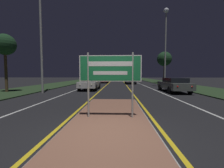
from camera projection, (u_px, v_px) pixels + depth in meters
ground_plane at (107, 136)px, 3.98m from camera, size 160.00×160.00×0.00m
median_island at (110, 119)px, 5.43m from camera, size 2.73×8.02×0.10m
verge_left at (58, 84)px, 24.31m from camera, size 5.00×100.00×0.08m
verge_right at (177, 85)px, 23.53m from camera, size 5.00×100.00×0.08m
centre_line_yellow_left at (109, 83)px, 28.97m from camera, size 0.12×70.00×0.01m
centre_line_yellow_right at (125, 83)px, 28.84m from camera, size 0.12×70.00×0.01m
lane_line_white_left at (95, 83)px, 29.08m from camera, size 0.12×70.00×0.01m
lane_line_white_right at (139, 83)px, 28.74m from camera, size 0.12×70.00×0.01m
edge_line_white_left at (80, 83)px, 29.20m from camera, size 0.10×70.00×0.01m
edge_line_white_right at (154, 83)px, 28.61m from camera, size 0.10×70.00×0.01m
highway_sign at (110, 71)px, 5.32m from camera, size 2.21×0.07×2.32m
streetlight_left_near at (40, 16)px, 12.81m from camera, size 0.51×0.51×10.73m
streetlight_right_near at (166, 33)px, 19.36m from camera, size 0.63×0.63×10.18m
car_receding_0 at (174, 84)px, 14.05m from camera, size 1.92×4.82×1.33m
car_receding_1 at (130, 80)px, 26.76m from camera, size 1.88×4.68×1.30m
car_receding_2 at (126, 78)px, 39.72m from camera, size 1.89×4.84×1.41m
car_receding_3 at (135, 77)px, 48.93m from camera, size 1.98×4.36×1.52m
car_approaching_0 at (90, 83)px, 16.12m from camera, size 1.90×4.19×1.45m
car_approaching_1 at (104, 79)px, 30.01m from camera, size 2.00×4.66×1.49m
car_approaching_2 at (108, 78)px, 38.17m from camera, size 2.01×4.40×1.39m
roadside_palm_left at (5, 45)px, 13.34m from camera, size 1.86×1.86×5.17m
roadside_palm_right at (164, 59)px, 28.51m from camera, size 2.72×2.72×5.91m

